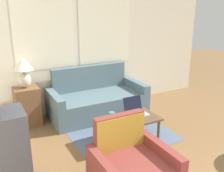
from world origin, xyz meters
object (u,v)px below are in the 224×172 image
(cup_navy, at_px, (112,116))
(table_lamp, at_px, (23,69))
(armchair, at_px, (131,172))
(coffee_table, at_px, (129,121))
(couch, at_px, (96,101))
(book_red, at_px, (123,121))
(laptop, at_px, (136,110))

(cup_navy, bearing_deg, table_lamp, 129.55)
(armchair, relative_size, coffee_table, 0.96)
(couch, xyz_separation_m, book_red, (-0.14, -1.28, 0.14))
(couch, relative_size, book_red, 6.52)
(table_lamp, relative_size, book_red, 1.87)
(table_lamp, distance_m, coffee_table, 1.98)
(table_lamp, height_order, cup_navy, table_lamp)
(table_lamp, height_order, coffee_table, table_lamp)
(armchair, bearing_deg, couch, 75.26)
(armchair, distance_m, laptop, 1.37)
(coffee_table, height_order, laptop, laptop)
(table_lamp, bearing_deg, couch, -6.46)
(table_lamp, relative_size, laptop, 1.62)
(coffee_table, height_order, cup_navy, cup_navy)
(armchair, height_order, table_lamp, table_lamp)
(laptop, bearing_deg, book_red, -152.24)
(table_lamp, xyz_separation_m, book_red, (1.13, -1.42, -0.61))
(coffee_table, height_order, book_red, book_red)
(armchair, relative_size, table_lamp, 1.67)
(armchair, height_order, coffee_table, armchair)
(armchair, xyz_separation_m, laptop, (0.77, 1.12, 0.18))
(table_lamp, height_order, laptop, table_lamp)
(laptop, bearing_deg, coffee_table, -150.15)
(coffee_table, relative_size, cup_navy, 8.43)
(laptop, bearing_deg, couch, 99.42)
(cup_navy, bearing_deg, book_red, -60.00)
(cup_navy, height_order, book_red, cup_navy)
(laptop, relative_size, book_red, 1.15)
(coffee_table, relative_size, laptop, 2.80)
(couch, bearing_deg, book_red, -96.22)
(cup_navy, bearing_deg, coffee_table, -23.06)
(table_lamp, xyz_separation_m, laptop, (1.45, -1.25, -0.57))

